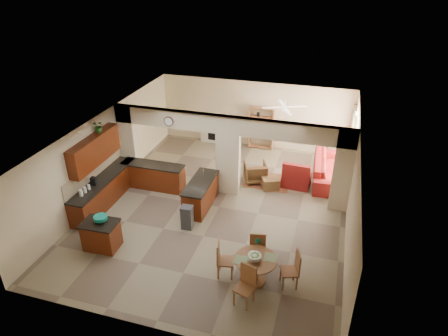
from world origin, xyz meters
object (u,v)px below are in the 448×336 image
(kitchen_island, at_px, (101,235))
(sofa, at_px, (329,169))
(dining_table, at_px, (255,266))
(armchair, at_px, (255,172))

(kitchen_island, height_order, sofa, kitchen_island)
(dining_table, bearing_deg, kitchen_island, 178.78)
(sofa, relative_size, armchair, 3.53)
(sofa, distance_m, armchair, 2.70)
(dining_table, xyz_separation_m, armchair, (-1.09, 4.97, -0.13))
(dining_table, relative_size, sofa, 0.38)
(kitchen_island, relative_size, armchair, 1.25)
(dining_table, distance_m, armchair, 5.09)
(kitchen_island, relative_size, sofa, 0.35)
(dining_table, bearing_deg, armchair, 102.42)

